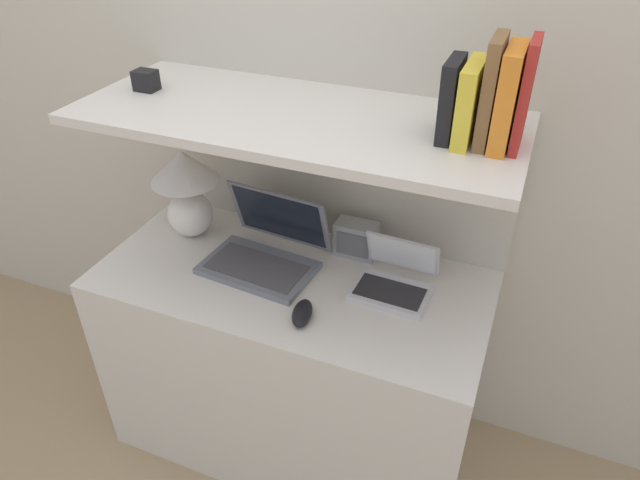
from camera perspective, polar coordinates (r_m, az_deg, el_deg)
name	(u,v)px	position (r m, az deg, el deg)	size (l,w,h in m)	color
wall_back	(333,108)	(1.88, 1.28, 13.03)	(6.00, 0.05, 2.40)	beige
desk	(294,364)	(2.06, -2.66, -12.29)	(1.24, 0.58, 0.77)	silver
back_riser	(326,259)	(2.11, 0.64, -1.95)	(1.24, 0.04, 1.26)	beige
shelf	(295,118)	(1.60, -2.47, 12.09)	(1.24, 0.52, 0.03)	silver
table_lamp	(186,186)	(1.97, -13.23, 5.29)	(0.23, 0.23, 0.32)	white
laptop_large	(265,250)	(1.85, -5.48, -1.03)	(0.38, 0.32, 0.23)	slate
laptop_small	(394,280)	(1.75, 7.45, -4.01)	(0.24, 0.22, 0.16)	silver
computer_mouse	(302,313)	(1.65, -1.79, -7.31)	(0.08, 0.13, 0.04)	black
router_box	(356,239)	(1.88, 3.64, 0.10)	(0.14, 0.08, 0.12)	gray
book_red	(525,96)	(1.42, 19.84, 13.42)	(0.02, 0.13, 0.26)	#A82823
book_orange	(508,98)	(1.43, 18.27, 13.32)	(0.04, 0.17, 0.24)	orange
book_brown	(491,92)	(1.43, 16.69, 14.00)	(0.03, 0.15, 0.25)	brown
book_yellow	(470,103)	(1.44, 14.73, 13.16)	(0.04, 0.18, 0.19)	gold
book_black	(451,99)	(1.45, 12.96, 13.55)	(0.04, 0.14, 0.19)	black
shelf_gadget	(146,80)	(1.83, -17.02, 15.02)	(0.07, 0.05, 0.06)	black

